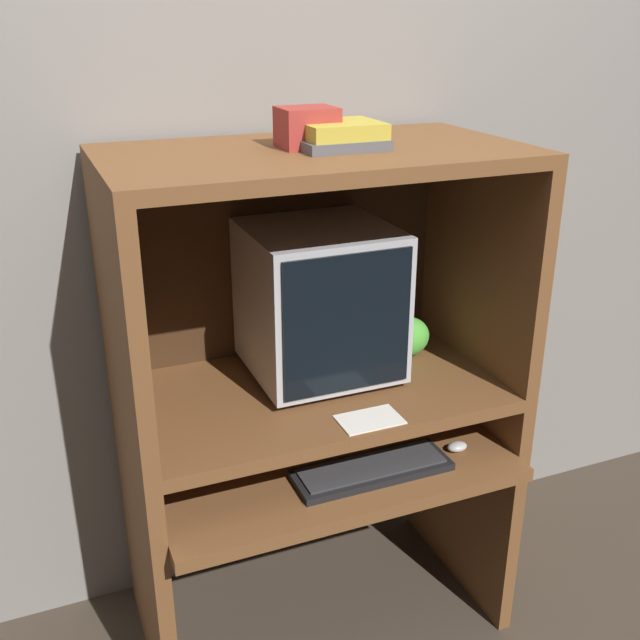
# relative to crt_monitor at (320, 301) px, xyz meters

# --- Properties ---
(wall_back) EXTENTS (6.00, 0.06, 2.60)m
(wall_back) POSITION_rel_crt_monitor_xyz_m (-0.04, 0.28, 0.29)
(wall_back) COLOR gray
(wall_back) RESTS_ON ground_plane
(desk_base) EXTENTS (1.04, 0.64, 0.62)m
(desk_base) POSITION_rel_crt_monitor_xyz_m (-0.04, -0.12, -0.62)
(desk_base) COLOR brown
(desk_base) RESTS_ON ground_plane
(desk_monitor_shelf) EXTENTS (1.04, 0.58, 0.17)m
(desk_monitor_shelf) POSITION_rel_crt_monitor_xyz_m (-0.04, -0.07, -0.26)
(desk_monitor_shelf) COLOR brown
(desk_monitor_shelf) RESTS_ON desk_base
(hutch_upper) EXTENTS (1.04, 0.58, 0.64)m
(hutch_upper) POSITION_rel_crt_monitor_xyz_m (-0.04, -0.03, 0.21)
(hutch_upper) COLOR brown
(hutch_upper) RESTS_ON desk_monitor_shelf
(crt_monitor) EXTENTS (0.38, 0.38, 0.42)m
(crt_monitor) POSITION_rel_crt_monitor_xyz_m (0.00, 0.00, 0.00)
(crt_monitor) COLOR #B2B2B7
(crt_monitor) RESTS_ON desk_monitor_shelf
(keyboard) EXTENTS (0.42, 0.14, 0.03)m
(keyboard) POSITION_rel_crt_monitor_xyz_m (0.03, -0.27, -0.38)
(keyboard) COLOR black
(keyboard) RESTS_ON desk_base
(mouse) EXTENTS (0.06, 0.04, 0.03)m
(mouse) POSITION_rel_crt_monitor_xyz_m (0.30, -0.27, -0.38)
(mouse) COLOR #B7B7B7
(mouse) RESTS_ON desk_base
(snack_bag) EXTENTS (0.15, 0.11, 0.12)m
(snack_bag) POSITION_rel_crt_monitor_xyz_m (0.28, 0.01, -0.16)
(snack_bag) COLOR green
(snack_bag) RESTS_ON desk_monitor_shelf
(book_stack) EXTENTS (0.21, 0.17, 0.06)m
(book_stack) POSITION_rel_crt_monitor_xyz_m (0.02, -0.09, 0.45)
(book_stack) COLOR #4C4C51
(book_stack) RESTS_ON hutch_upper
(paper_card) EXTENTS (0.16, 0.10, 0.00)m
(paper_card) POSITION_rel_crt_monitor_xyz_m (0.01, -0.29, -0.22)
(paper_card) COLOR white
(paper_card) RESTS_ON desk_monitor_shelf
(storage_box) EXTENTS (0.14, 0.11, 0.09)m
(storage_box) POSITION_rel_crt_monitor_xyz_m (-0.05, -0.04, 0.47)
(storage_box) COLOR maroon
(storage_box) RESTS_ON hutch_upper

